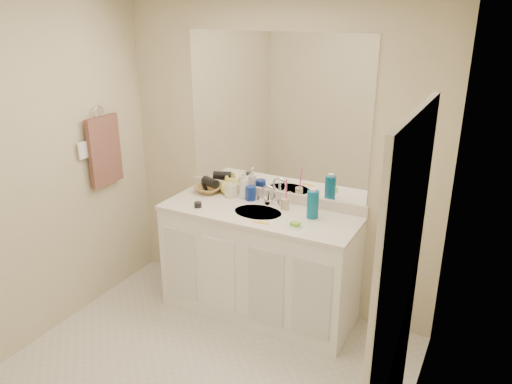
% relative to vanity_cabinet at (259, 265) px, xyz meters
% --- Properties ---
extents(wall_back, '(2.60, 0.02, 2.40)m').
position_rel_vanity_cabinet_xyz_m(wall_back, '(0.00, 0.28, 0.77)').
color(wall_back, beige).
rests_on(wall_back, floor).
extents(wall_left, '(0.02, 2.60, 2.40)m').
position_rel_vanity_cabinet_xyz_m(wall_left, '(-1.30, -1.02, 0.77)').
color(wall_left, beige).
rests_on(wall_left, floor).
extents(wall_right, '(0.02, 2.60, 2.40)m').
position_rel_vanity_cabinet_xyz_m(wall_right, '(1.30, -1.02, 0.77)').
color(wall_right, beige).
rests_on(wall_right, floor).
extents(vanity_cabinet, '(1.50, 0.55, 0.85)m').
position_rel_vanity_cabinet_xyz_m(vanity_cabinet, '(0.00, 0.00, 0.00)').
color(vanity_cabinet, white).
rests_on(vanity_cabinet, floor).
extents(countertop, '(1.52, 0.57, 0.03)m').
position_rel_vanity_cabinet_xyz_m(countertop, '(0.00, 0.00, 0.44)').
color(countertop, white).
rests_on(countertop, vanity_cabinet).
extents(backsplash, '(1.52, 0.03, 0.08)m').
position_rel_vanity_cabinet_xyz_m(backsplash, '(0.00, 0.26, 0.50)').
color(backsplash, beige).
rests_on(backsplash, countertop).
extents(sink_basin, '(0.37, 0.37, 0.02)m').
position_rel_vanity_cabinet_xyz_m(sink_basin, '(0.00, -0.02, 0.44)').
color(sink_basin, '#BEB3A6').
rests_on(sink_basin, countertop).
extents(faucet, '(0.02, 0.02, 0.11)m').
position_rel_vanity_cabinet_xyz_m(faucet, '(0.00, 0.16, 0.51)').
color(faucet, silver).
rests_on(faucet, countertop).
extents(mirror, '(1.48, 0.01, 1.20)m').
position_rel_vanity_cabinet_xyz_m(mirror, '(0.00, 0.27, 1.14)').
color(mirror, white).
rests_on(mirror, wall_back).
extents(blue_mug, '(0.11, 0.11, 0.11)m').
position_rel_vanity_cabinet_xyz_m(blue_mug, '(-0.16, 0.17, 0.51)').
color(blue_mug, navy).
rests_on(blue_mug, countertop).
extents(tan_cup, '(0.08, 0.08, 0.08)m').
position_rel_vanity_cabinet_xyz_m(tan_cup, '(0.15, 0.13, 0.50)').
color(tan_cup, tan).
rests_on(tan_cup, countertop).
extents(toothbrush, '(0.02, 0.04, 0.19)m').
position_rel_vanity_cabinet_xyz_m(toothbrush, '(0.16, 0.13, 0.60)').
color(toothbrush, '#F23F90').
rests_on(toothbrush, tan_cup).
extents(mouthwash_bottle, '(0.11, 0.11, 0.20)m').
position_rel_vanity_cabinet_xyz_m(mouthwash_bottle, '(0.40, 0.08, 0.56)').
color(mouthwash_bottle, '#0A5B80').
rests_on(mouthwash_bottle, countertop).
extents(soap_dish, '(0.10, 0.09, 0.01)m').
position_rel_vanity_cabinet_xyz_m(soap_dish, '(0.35, -0.14, 0.46)').
color(soap_dish, white).
rests_on(soap_dish, countertop).
extents(green_soap, '(0.07, 0.05, 0.02)m').
position_rel_vanity_cabinet_xyz_m(green_soap, '(0.35, -0.14, 0.48)').
color(green_soap, '#72C42F').
rests_on(green_soap, soap_dish).
extents(orange_comb, '(0.12, 0.04, 0.00)m').
position_rel_vanity_cabinet_xyz_m(orange_comb, '(0.11, -0.19, 0.46)').
color(orange_comb, yellow).
rests_on(orange_comb, countertop).
extents(dark_jar, '(0.07, 0.07, 0.04)m').
position_rel_vanity_cabinet_xyz_m(dark_jar, '(-0.45, -0.15, 0.48)').
color(dark_jar, black).
rests_on(dark_jar, countertop).
extents(soap_bottle_white, '(0.10, 0.10, 0.21)m').
position_rel_vanity_cabinet_xyz_m(soap_bottle_white, '(-0.23, 0.20, 0.56)').
color(soap_bottle_white, white).
rests_on(soap_bottle_white, countertop).
extents(soap_bottle_cream, '(0.09, 0.09, 0.16)m').
position_rel_vanity_cabinet_xyz_m(soap_bottle_cream, '(-0.33, 0.15, 0.54)').
color(soap_bottle_cream, beige).
rests_on(soap_bottle_cream, countertop).
extents(soap_bottle_yellow, '(0.12, 0.12, 0.15)m').
position_rel_vanity_cabinet_xyz_m(soap_bottle_yellow, '(-0.40, 0.21, 0.53)').
color(soap_bottle_yellow, '#E5D559').
rests_on(soap_bottle_yellow, countertop).
extents(wicker_basket, '(0.24, 0.24, 0.05)m').
position_rel_vanity_cabinet_xyz_m(wicker_basket, '(-0.56, 0.17, 0.48)').
color(wicker_basket, olive).
rests_on(wicker_basket, countertop).
extents(hair_dryer, '(0.17, 0.12, 0.08)m').
position_rel_vanity_cabinet_xyz_m(hair_dryer, '(-0.54, 0.17, 0.54)').
color(hair_dryer, black).
rests_on(hair_dryer, wicker_basket).
extents(towel_ring, '(0.01, 0.11, 0.11)m').
position_rel_vanity_cabinet_xyz_m(towel_ring, '(-1.27, -0.25, 1.12)').
color(towel_ring, silver).
rests_on(towel_ring, wall_left).
extents(hand_towel, '(0.04, 0.32, 0.55)m').
position_rel_vanity_cabinet_xyz_m(hand_towel, '(-1.25, -0.25, 0.82)').
color(hand_towel, '#50312B').
rests_on(hand_towel, towel_ring).
extents(switch_plate, '(0.01, 0.08, 0.13)m').
position_rel_vanity_cabinet_xyz_m(switch_plate, '(-1.27, -0.45, 0.88)').
color(switch_plate, white).
rests_on(switch_plate, wall_left).
extents(door, '(0.02, 0.82, 2.00)m').
position_rel_vanity_cabinet_xyz_m(door, '(1.29, -1.32, 0.57)').
color(door, white).
rests_on(door, floor).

